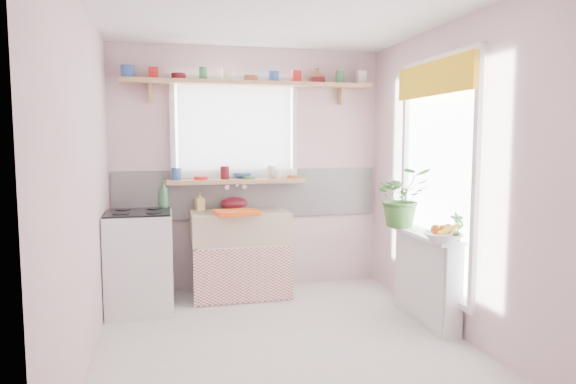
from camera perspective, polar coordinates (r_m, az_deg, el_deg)
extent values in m
plane|color=beige|center=(4.10, -0.46, -16.47)|extent=(3.20, 3.20, 0.00)
plane|color=white|center=(3.91, -0.49, 19.76)|extent=(3.20, 3.20, 0.00)
plane|color=silver|center=(5.38, -4.32, 2.53)|extent=(2.80, 0.00, 2.80)
plane|color=silver|center=(2.29, 8.60, -1.96)|extent=(2.80, 0.00, 2.80)
plane|color=silver|center=(3.75, -21.79, 0.71)|extent=(0.00, 3.20, 3.20)
plane|color=silver|center=(4.34, 17.83, 1.49)|extent=(0.00, 3.20, 3.20)
cube|color=white|center=(5.38, -4.27, -0.14)|extent=(2.74, 0.03, 0.50)
cube|color=#C88190|center=(5.40, -4.25, -2.25)|extent=(2.74, 0.02, 0.12)
cube|color=white|center=(5.34, -5.94, 6.78)|extent=(1.20, 0.01, 1.00)
cube|color=white|center=(5.28, -5.85, 6.80)|extent=(1.15, 0.02, 0.95)
cube|color=white|center=(4.51, 16.46, 1.68)|extent=(0.01, 1.10, 1.90)
cube|color=yellow|center=(4.49, 15.81, 12.04)|extent=(0.03, 1.20, 0.28)
cube|color=white|center=(5.21, -5.35, -8.45)|extent=(0.85, 0.55, 0.55)
cube|color=#C34E39|center=(4.94, -4.88, -9.24)|extent=(0.95, 0.02, 0.53)
cube|color=#CAB794|center=(5.12, -5.40, -3.84)|extent=(0.95, 0.55, 0.30)
cylinder|color=silver|center=(5.32, -5.82, 0.86)|extent=(0.03, 0.22, 0.03)
cube|color=white|center=(4.88, -16.14, -7.52)|extent=(0.58, 0.58, 0.90)
cube|color=black|center=(4.80, -16.29, -2.22)|extent=(0.56, 0.56, 0.02)
cylinder|color=black|center=(4.67, -18.10, -2.31)|extent=(0.14, 0.14, 0.01)
cylinder|color=black|center=(4.66, -14.66, -2.24)|extent=(0.14, 0.14, 0.01)
cylinder|color=black|center=(4.95, -17.84, -1.86)|extent=(0.14, 0.14, 0.01)
cylinder|color=black|center=(4.93, -14.60, -1.79)|extent=(0.14, 0.14, 0.01)
cube|color=white|center=(4.61, 15.11, -9.24)|extent=(0.15, 0.90, 0.75)
cube|color=white|center=(4.51, 14.90, -4.55)|extent=(0.22, 0.95, 0.03)
cube|color=tan|center=(5.24, -5.72, 1.23)|extent=(1.40, 0.22, 0.04)
cube|color=tan|center=(5.27, -4.16, 11.93)|extent=(2.52, 0.24, 0.04)
cylinder|color=#3359A5|center=(5.22, -17.38, 12.63)|extent=(0.11, 0.11, 0.12)
cylinder|color=red|center=(5.21, -14.73, 12.72)|extent=(0.11, 0.11, 0.12)
cylinder|color=#590F14|center=(5.21, -12.06, 12.45)|extent=(0.11, 0.11, 0.06)
cylinder|color=#3F7F4C|center=(5.22, -9.41, 12.81)|extent=(0.11, 0.11, 0.12)
cylinder|color=silver|center=(5.25, -6.78, 12.82)|extent=(0.11, 0.11, 0.12)
cylinder|color=#A55133|center=(5.28, -4.17, 12.47)|extent=(0.11, 0.11, 0.06)
cylinder|color=#3359A5|center=(5.32, -1.60, 12.75)|extent=(0.11, 0.11, 0.12)
cylinder|color=red|center=(5.38, 0.92, 12.69)|extent=(0.11, 0.11, 0.12)
cylinder|color=#590F14|center=(5.44, 3.39, 12.28)|extent=(0.11, 0.11, 0.06)
cylinder|color=#3F7F4C|center=(5.51, 5.80, 12.49)|extent=(0.11, 0.11, 0.12)
cylinder|color=silver|center=(5.59, 8.13, 12.36)|extent=(0.11, 0.11, 0.12)
cylinder|color=#3359A5|center=(5.19, -12.53, 1.96)|extent=(0.11, 0.11, 0.12)
cylinder|color=red|center=(5.20, -9.79, 2.02)|extent=(0.11, 0.11, 0.12)
cylinder|color=#590F14|center=(5.23, -7.07, 1.75)|extent=(0.11, 0.11, 0.06)
cylinder|color=#3F7F4C|center=(5.26, -4.39, 2.13)|extent=(0.11, 0.11, 0.12)
cylinder|color=silver|center=(5.30, -1.74, 2.17)|extent=(0.11, 0.11, 0.12)
cylinder|color=#A55133|center=(5.36, 0.86, 1.89)|extent=(0.11, 0.11, 0.06)
cube|color=#FC5616|center=(4.89, -5.74, -2.28)|extent=(0.43, 0.35, 0.04)
ellipsoid|color=maroon|center=(5.27, -6.01, -1.22)|extent=(0.37, 0.37, 0.13)
imported|color=#396C2B|center=(4.72, 12.54, -0.55)|extent=(0.53, 0.47, 0.54)
imported|color=silver|center=(4.13, 16.83, -4.83)|extent=(0.37, 0.37, 0.07)
imported|color=#30692A|center=(4.18, 18.28, -3.70)|extent=(0.12, 0.09, 0.22)
imported|color=#D8C960|center=(5.25, -9.79, -1.00)|extent=(0.10, 0.11, 0.18)
imported|color=white|center=(5.25, -1.26, 1.98)|extent=(0.13, 0.13, 0.09)
imported|color=#3361A7|center=(5.31, -5.10, 1.83)|extent=(0.20, 0.20, 0.06)
imported|color=#965A2E|center=(5.50, 3.30, 12.74)|extent=(0.19, 0.19, 0.16)
imported|color=#3F7E4C|center=(5.00, -13.70, -0.23)|extent=(0.10, 0.10, 0.26)
sphere|color=orange|center=(4.12, 16.85, -4.04)|extent=(0.08, 0.08, 0.08)
sphere|color=orange|center=(4.18, 17.36, -3.92)|extent=(0.08, 0.08, 0.08)
sphere|color=orange|center=(4.11, 16.11, -4.03)|extent=(0.08, 0.08, 0.08)
cylinder|color=yellow|center=(4.09, 17.45, -3.99)|extent=(0.18, 0.04, 0.10)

